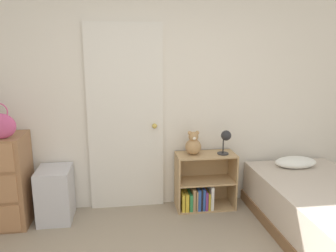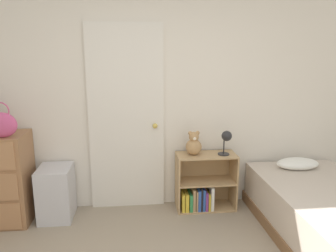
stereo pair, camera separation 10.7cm
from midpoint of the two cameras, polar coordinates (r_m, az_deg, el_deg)
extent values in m
cube|color=silver|center=(3.64, -4.79, 5.29)|extent=(10.00, 0.06, 2.55)
cube|color=silver|center=(3.62, -8.22, 1.16)|extent=(0.82, 0.04, 2.05)
sphere|color=gold|center=(3.60, -3.20, 0.00)|extent=(0.06, 0.06, 0.06)
ellipsoid|color=#C64C7F|center=(3.47, -27.99, -0.03)|extent=(0.29, 0.12, 0.25)
cube|color=silver|center=(3.73, -19.80, -11.11)|extent=(0.34, 0.41, 0.56)
cube|color=tan|center=(3.72, 0.79, -9.78)|extent=(0.02, 0.31, 0.64)
cube|color=tan|center=(3.86, 10.39, -9.11)|extent=(0.02, 0.31, 0.64)
cube|color=tan|center=(3.91, 5.58, -13.69)|extent=(0.63, 0.31, 0.02)
cube|color=tan|center=(3.78, 5.69, -9.47)|extent=(0.63, 0.31, 0.02)
cube|color=tan|center=(3.67, 5.79, -4.98)|extent=(0.63, 0.31, 0.02)
cube|color=tan|center=(3.92, 5.16, -8.64)|extent=(0.66, 0.01, 0.64)
cube|color=gold|center=(3.77, 1.64, -12.75)|extent=(0.03, 0.22, 0.20)
cube|color=gold|center=(3.79, 2.27, -12.70)|extent=(0.04, 0.23, 0.20)
cube|color=#338C4C|center=(3.80, 2.95, -12.69)|extent=(0.03, 0.24, 0.19)
cube|color=tan|center=(3.78, 3.50, -12.35)|extent=(0.03, 0.21, 0.25)
cube|color=tan|center=(3.78, 4.03, -12.55)|extent=(0.02, 0.17, 0.23)
cube|color=#3359B2|center=(3.79, 4.39, -12.37)|extent=(0.03, 0.20, 0.24)
cube|color=black|center=(3.81, 4.73, -12.10)|extent=(0.02, 0.23, 0.26)
cube|color=#3359B2|center=(3.79, 5.21, -12.32)|extent=(0.03, 0.18, 0.25)
cube|color=#8C3F8C|center=(3.84, 5.53, -12.31)|extent=(0.03, 0.26, 0.21)
cube|color=gold|center=(3.85, 6.00, -12.41)|extent=(0.02, 0.25, 0.19)
cube|color=white|center=(3.84, 6.48, -11.82)|extent=(0.03, 0.26, 0.27)
sphere|color=tan|center=(3.61, 3.58, -3.63)|extent=(0.18, 0.18, 0.18)
sphere|color=tan|center=(3.58, 3.60, -1.85)|extent=(0.11, 0.11, 0.11)
sphere|color=silver|center=(3.54, 3.75, -2.16)|extent=(0.04, 0.04, 0.04)
sphere|color=tan|center=(3.56, 2.97, -1.23)|extent=(0.05, 0.05, 0.05)
sphere|color=tan|center=(3.58, 4.26, -1.19)|extent=(0.05, 0.05, 0.05)
cylinder|color=#262628|center=(3.69, 8.72, -4.75)|extent=(0.13, 0.13, 0.01)
cylinder|color=#262628|center=(3.66, 8.77, -3.39)|extent=(0.01, 0.01, 0.17)
sphere|color=#262628|center=(3.62, 9.25, -1.64)|extent=(0.11, 0.11, 0.11)
cube|color=brown|center=(3.62, 25.26, -16.27)|extent=(1.05, 1.88, 0.12)
cube|color=beige|center=(3.52, 25.64, -12.84)|extent=(1.02, 1.82, 0.36)
ellipsoid|color=white|center=(3.97, 20.62, -5.93)|extent=(0.47, 0.28, 0.12)
camera|label=1|loc=(0.05, -90.89, -0.20)|focal=35.00mm
camera|label=2|loc=(0.05, 89.11, 0.20)|focal=35.00mm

